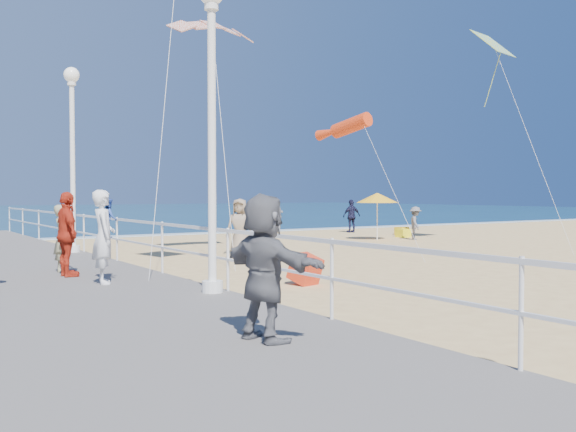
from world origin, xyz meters
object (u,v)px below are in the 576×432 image
toddler_held (109,218)px  spectator_5 (264,267)px  beach_walker_a (415,223)px  beach_walker_c (240,227)px  beach_chair_right (402,231)px  lamp_post_mid (212,101)px  woman_holding_toddler (104,237)px  spectator_6 (62,238)px  box_kite (305,272)px  beach_umbrella (377,198)px  beach_walker_b (352,216)px  beach_chair_left (403,233)px  lamp_post_far (72,139)px  spectator_3 (67,234)px

toddler_held → spectator_5: (-0.03, -5.82, -0.38)m
beach_walker_a → beach_walker_c: (-10.16, -1.97, 0.21)m
beach_chair_right → lamp_post_mid: bearing=-141.3°
woman_holding_toddler → beach_walker_c: bearing=-32.6°
lamp_post_mid → spectator_5: (-1.11, -3.59, -2.41)m
spectator_5 → beach_walker_c: size_ratio=0.88×
spectator_6 → box_kite: size_ratio=2.43×
toddler_held → beach_umbrella: bearing=-46.3°
box_kite → beach_umbrella: (10.78, 9.92, 1.61)m
lamp_post_mid → box_kite: 5.27m
woman_holding_toddler → spectator_5: bearing=-167.8°
spectator_6 → beach_walker_b: bearing=-25.8°
beach_umbrella → beach_chair_left: size_ratio=3.89×
box_kite → spectator_6: bearing=139.1°
beach_walker_a → beach_chair_right: (1.84, 2.84, -0.56)m
toddler_held → lamp_post_mid: bearing=-143.2°
beach_chair_left → beach_walker_c: bearing=-162.1°
woman_holding_toddler → beach_walker_b: bearing=-39.2°
lamp_post_far → beach_umbrella: 14.65m
lamp_post_mid → box_kite: size_ratio=8.87×
woman_holding_toddler → spectator_3: woman_holding_toddler is taller
lamp_post_mid → woman_holding_toddler: (-1.23, 2.09, -2.38)m
lamp_post_far → spectator_5: bearing=-95.0°
beach_walker_b → beach_chair_left: size_ratio=3.23×
spectator_6 → beach_walker_b: spectator_6 is taller
toddler_held → beach_walker_b: toddler_held is taller
lamp_post_far → toddler_held: bearing=-99.1°
spectator_6 → beach_walker_b: size_ratio=0.82×
spectator_6 → beach_walker_a: spectator_6 is taller
beach_umbrella → beach_chair_right: beach_umbrella is taller
lamp_post_far → beach_umbrella: bearing=12.2°
lamp_post_far → beach_chair_left: lamp_post_far is taller
spectator_6 → beach_chair_left: size_ratio=2.65×
woman_holding_toddler → spectator_5: woman_holding_toddler is taller
toddler_held → beach_umbrella: (15.29, 9.84, 0.28)m
lamp_post_mid → woman_holding_toddler: 3.40m
woman_holding_toddler → beach_chair_right: bearing=-46.5°
toddler_held → box_kite: (4.51, -0.08, -1.33)m
lamp_post_far → beach_chair_left: (16.52, 3.86, -3.46)m
beach_chair_left → beach_umbrella: bearing=-161.4°
lamp_post_far → woman_holding_toddler: bearing=-100.1°
beach_walker_a → lamp_post_far: bearing=131.8°
beach_walker_a → lamp_post_mid: bearing=159.1°
spectator_6 → beach_walker_c: size_ratio=0.76×
lamp_post_mid → spectator_5: 4.46m
spectator_5 → beach_chair_right: 25.86m
beach_chair_left → lamp_post_far: bearing=-166.9°
beach_walker_a → beach_chair_right: size_ratio=2.75×
beach_walker_c → beach_chair_right: beach_walker_c is taller
spectator_5 → beach_umbrella: (15.32, 15.67, 0.66)m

